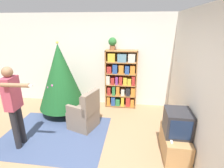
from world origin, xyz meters
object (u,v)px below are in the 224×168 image
television (177,123)px  armchair (85,115)px  potted_plant (112,43)px  standing_person (14,102)px  bookshelf (121,80)px  christmas_tree (61,77)px

television → armchair: size_ratio=0.53×
television → potted_plant: 2.63m
armchair → potted_plant: bearing=178.0°
standing_person → television: bearing=90.0°
bookshelf → potted_plant: potted_plant is taller
bookshelf → potted_plant: size_ratio=4.99×
television → christmas_tree: size_ratio=0.25×
bookshelf → standing_person: bookshelf is taller
christmas_tree → standing_person: bearing=-103.1°
christmas_tree → armchair: (0.77, -0.59, -0.71)m
christmas_tree → armchair: size_ratio=2.09×
bookshelf → potted_plant: bearing=178.2°
christmas_tree → standing_person: size_ratio=1.20×
television → armchair: bearing=160.5°
television → standing_person: size_ratio=0.30×
potted_plant → bookshelf: bearing=-1.8°
christmas_tree → potted_plant: size_ratio=5.85×
bookshelf → standing_person: bearing=-132.1°
armchair → standing_person: 1.49m
christmas_tree → armchair: 1.20m
bookshelf → standing_person: 2.73m
television → armchair: 2.03m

